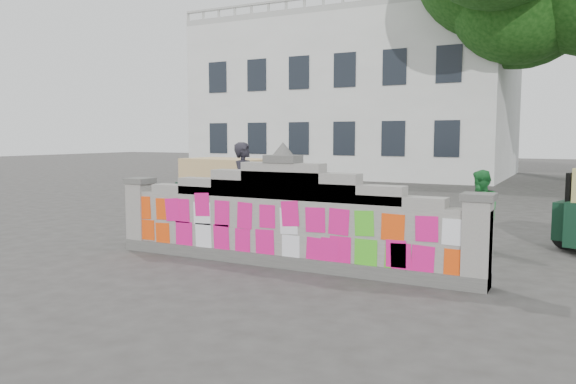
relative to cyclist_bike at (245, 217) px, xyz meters
The scene contains 7 objects.
ground 2.19m from the cyclist_bike, 41.16° to the right, with size 100.00×100.00×0.00m, color #383533.
parapet_wall 2.15m from the cyclist_bike, 41.28° to the right, with size 6.48×0.44×2.01m.
building 21.56m from the cyclist_bike, 104.69° to the left, with size 16.00×10.00×8.90m.
cyclist_bike is the anchor object (origin of this frame).
cyclist_rider 0.36m from the cyclist_bike, ahead, with size 0.63×0.42×1.74m, color black.
pedestrian 4.44m from the cyclist_bike, 15.73° to the left, with size 0.73×0.57×1.50m, color #238137.
rickshaw_left 2.90m from the cyclist_bike, 129.10° to the left, with size 2.88×1.65×1.55m.
Camera 1 is at (4.24, -7.91, 2.10)m, focal length 35.00 mm.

